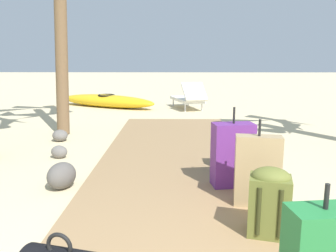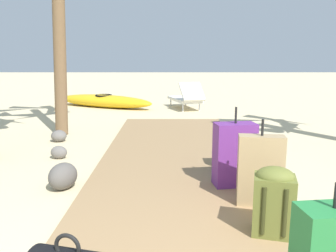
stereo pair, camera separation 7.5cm
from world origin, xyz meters
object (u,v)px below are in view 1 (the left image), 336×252
(lounge_chair, at_px, (189,98))
(kayak, at_px, (107,101))
(backpack_olive, at_px, (269,200))
(backpack_blue, at_px, (235,147))
(suitcase_purple, at_px, (233,155))
(suitcase_tan, at_px, (257,171))

(lounge_chair, bearing_deg, kayak, 170.80)
(backpack_olive, bearing_deg, lounge_chair, 92.47)
(backpack_blue, distance_m, lounge_chair, 5.63)
(backpack_olive, bearing_deg, backpack_blue, 89.62)
(backpack_olive, distance_m, suitcase_purple, 1.08)
(backpack_olive, bearing_deg, suitcase_tan, 86.27)
(suitcase_tan, bearing_deg, lounge_chair, 92.99)
(backpack_olive, bearing_deg, kayak, 109.62)
(kayak, bearing_deg, backpack_blue, -65.60)
(backpack_olive, height_order, lounge_chair, lounge_chair)
(suitcase_purple, bearing_deg, lounge_chair, 91.88)
(backpack_blue, distance_m, suitcase_purple, 0.56)
(suitcase_tan, xyz_separation_m, backpack_blue, (-0.03, 1.05, -0.04))
(suitcase_purple, height_order, kayak, suitcase_purple)
(backpack_blue, bearing_deg, lounge_chair, 93.29)
(suitcase_tan, distance_m, lounge_chair, 6.68)
(backpack_blue, relative_size, lounge_chair, 0.34)
(lounge_chair, bearing_deg, backpack_blue, -86.71)
(suitcase_tan, distance_m, kayak, 7.58)
(suitcase_purple, bearing_deg, suitcase_tan, -74.08)
(lounge_chair, bearing_deg, suitcase_purple, -88.12)
(suitcase_tan, bearing_deg, backpack_blue, 91.39)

